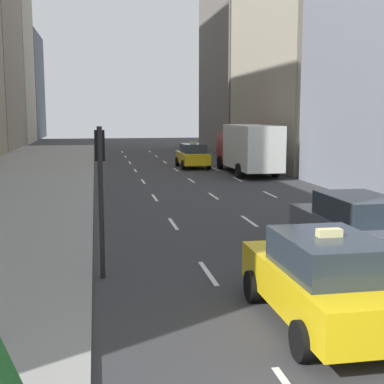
{
  "coord_description": "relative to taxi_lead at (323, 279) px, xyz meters",
  "views": [
    {
      "loc": [
        -2.85,
        -4.42,
        3.9
      ],
      "look_at": [
        0.35,
        13.27,
        1.24
      ],
      "focal_mm": 50.0,
      "sensor_mm": 36.0,
      "label": 1
    }
  ],
  "objects": [
    {
      "name": "taxi_second",
      "position": [
        2.8,
        28.76,
        0.0
      ],
      "size": [
        2.02,
        4.4,
        1.87
      ],
      "color": "yellow",
      "rests_on": "ground"
    },
    {
      "name": "box_truck",
      "position": [
        5.6,
        24.32,
        0.83
      ],
      "size": [
        2.58,
        8.4,
        3.15
      ],
      "color": "maroon",
      "rests_on": "ground"
    },
    {
      "name": "taxi_lead",
      "position": [
        0.0,
        0.0,
        0.0
      ],
      "size": [
        2.02,
        4.4,
        1.87
      ],
      "color": "yellow",
      "rests_on": "ground"
    },
    {
      "name": "sidewalk_left",
      "position": [
        -8.2,
        22.54,
        -0.81
      ],
      "size": [
        8.0,
        66.0,
        0.15
      ],
      "primitive_type": "cube",
      "color": "gray",
      "rests_on": "ground"
    },
    {
      "name": "traffic_light_pole",
      "position": [
        -3.95,
        3.73,
        1.53
      ],
      "size": [
        0.24,
        0.42,
        3.6
      ],
      "color": "black",
      "rests_on": "ground"
    },
    {
      "name": "sedan_black_near",
      "position": [
        2.8,
        4.26,
        0.0
      ],
      "size": [
        2.02,
        4.89,
        1.73
      ],
      "color": "#565B66",
      "rests_on": "ground"
    },
    {
      "name": "lane_markings",
      "position": [
        1.4,
        18.54,
        -0.87
      ],
      "size": [
        5.72,
        56.0,
        0.01
      ],
      "color": "white",
      "rests_on": "ground"
    }
  ]
}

